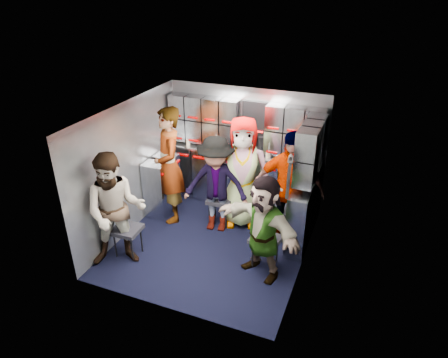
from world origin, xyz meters
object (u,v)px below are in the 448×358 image
at_px(jump_seat_center, 245,196).
at_px(attendant_arc_b, 216,185).
at_px(attendant_arc_e, 263,227).
at_px(attendant_standing, 169,166).
at_px(attendant_arc_c, 242,173).
at_px(jump_seat_mid_right, 289,212).
at_px(attendant_arc_a, 116,211).
at_px(jump_seat_near_right, 266,241).
at_px(jump_seat_near_left, 127,231).
at_px(attendant_arc_d, 288,188).
at_px(jump_seat_mid_left, 220,201).

xyz_separation_m(jump_seat_center, attendant_arc_b, (-0.32, -0.51, 0.41)).
bearing_deg(attendant_arc_e, attendant_standing, -178.16).
height_order(attendant_arc_b, attendant_arc_c, attendant_arc_c).
height_order(jump_seat_mid_right, attendant_arc_b, attendant_arc_b).
bearing_deg(attendant_arc_a, attendant_arc_c, 23.51).
bearing_deg(attendant_arc_b, jump_seat_near_right, -39.05).
relative_size(jump_seat_near_right, attendant_standing, 0.24).
relative_size(jump_seat_center, attendant_arc_a, 0.26).
bearing_deg(jump_seat_near_right, jump_seat_near_left, -165.24).
relative_size(attendant_arc_b, attendant_arc_d, 0.89).
bearing_deg(attendant_arc_e, jump_seat_center, 143.68).
xyz_separation_m(jump_seat_center, attendant_standing, (-1.16, -0.48, 0.58)).
bearing_deg(jump_seat_near_right, attendant_arc_b, 148.78).
bearing_deg(jump_seat_center, attendant_arc_c, -90.00).
bearing_deg(attendant_arc_c, jump_seat_mid_right, -20.32).
height_order(jump_seat_near_left, attendant_arc_b, attendant_arc_b).
bearing_deg(attendant_standing, jump_seat_mid_left, 62.06).
xyz_separation_m(jump_seat_mid_left, attendant_arc_e, (1.01, -0.97, 0.33)).
height_order(jump_seat_mid_left, attendant_arc_d, attendant_arc_d).
bearing_deg(attendant_arc_a, jump_seat_mid_left, 28.77).
bearing_deg(attendant_arc_d, attendant_standing, -178.96).
relative_size(jump_seat_center, attendant_arc_b, 0.28).
relative_size(attendant_arc_c, attendant_arc_d, 1.02).
distance_m(jump_seat_mid_left, jump_seat_mid_right, 1.13).
bearing_deg(jump_seat_mid_right, attendant_arc_d, -90.00).
distance_m(jump_seat_near_left, attendant_arc_c, 1.99).
relative_size(jump_seat_near_right, attendant_arc_a, 0.27).
relative_size(attendant_arc_a, attendant_arc_b, 1.06).
bearing_deg(attendant_arc_c, attendant_arc_e, -76.44).
distance_m(attendant_arc_b, attendant_arc_c, 0.48).
height_order(jump_seat_mid_left, jump_seat_center, jump_seat_mid_left).
distance_m(jump_seat_near_right, attendant_arc_e, 0.38).
height_order(attendant_standing, attendant_arc_b, attendant_standing).
bearing_deg(jump_seat_mid_right, jump_seat_mid_left, -173.99).
xyz_separation_m(attendant_arc_c, attendant_arc_d, (0.80, -0.21, -0.02)).
xyz_separation_m(jump_seat_mid_right, attendant_arc_b, (-1.12, -0.30, 0.41)).
height_order(jump_seat_mid_right, attendant_standing, attendant_standing).
xyz_separation_m(jump_seat_mid_right, attendant_arc_a, (-2.06, -1.60, 0.46)).
bearing_deg(attendant_standing, jump_seat_near_left, -43.54).
distance_m(jump_seat_mid_right, attendant_standing, 2.06).
height_order(jump_seat_near_left, attendant_arc_a, attendant_arc_a).
bearing_deg(jump_seat_mid_right, jump_seat_near_left, -145.41).
xyz_separation_m(jump_seat_near_left, attendant_arc_e, (1.95, 0.33, 0.34)).
bearing_deg(jump_seat_mid_left, jump_seat_mid_right, 6.01).
distance_m(jump_seat_mid_left, attendant_arc_c, 0.62).
distance_m(jump_seat_mid_left, attendant_arc_b, 0.43).
xyz_separation_m(jump_seat_mid_left, attendant_standing, (-0.84, -0.15, 0.56)).
relative_size(jump_seat_mid_right, attendant_arc_d, 0.27).
xyz_separation_m(attendant_arc_a, attendant_arc_b, (0.94, 1.31, -0.05)).
distance_m(jump_seat_center, attendant_standing, 1.38).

